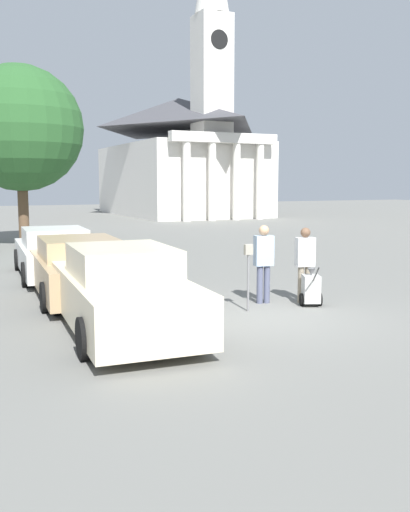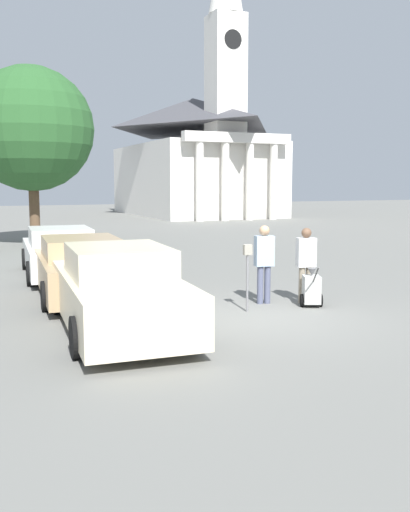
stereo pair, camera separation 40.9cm
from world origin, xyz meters
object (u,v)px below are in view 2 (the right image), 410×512
church (195,151)px  parking_meter (247,265)px  equipment_cart (311,289)px  parked_car_tan (81,267)px  person_supervisor (306,260)px  person_worker (264,259)px  parked_car_white (60,253)px  parked_car_cream (117,290)px

church → parking_meter: bearing=-110.3°
equipment_cart → church: 36.39m
parked_car_tan → parking_meter: bearing=-44.9°
parked_car_tan → parking_meter: parking_meter is taller
person_supervisor → person_worker: bearing=-7.2°
equipment_cart → parked_car_tan: bearing=166.3°
parked_car_white → person_supervisor: 7.54m
parking_meter → parked_car_cream: bearing=-173.1°
parking_meter → person_worker: size_ratio=0.81×
parked_car_cream → parked_car_tan: size_ratio=0.99×
parked_car_tan → parked_car_white: size_ratio=1.06×
parked_car_white → parking_meter: bearing=-62.3°
equipment_cart → church: church is taller
parked_car_white → person_supervisor: size_ratio=2.96×
parked_car_tan → person_worker: bearing=-33.1°
parking_meter → person_supervisor: 1.63m
person_worker → parked_car_tan: bearing=-27.9°
person_worker → equipment_cart: (0.80, -0.70, -0.62)m
person_supervisor → church: (11.05, 33.89, 4.31)m
parked_car_tan → church: (15.53, 30.95, 4.61)m
parking_meter → equipment_cart: parking_meter is taller
parked_car_tan → equipment_cart: parked_car_tan is taller
parked_car_white → equipment_cart: size_ratio=5.05×
parked_car_cream → parking_meter: 2.90m
parking_meter → person_supervisor: (1.61, 0.27, -0.02)m
parked_car_tan → parking_meter: size_ratio=3.76×
person_supervisor → parking_meter: bearing=20.8°
parked_car_cream → person_supervisor: person_supervisor is taller
person_worker → person_supervisor: (0.90, -0.30, -0.04)m
parked_car_cream → church: size_ratio=0.24×
church → person_supervisor: bearing=-108.1°
church → person_worker: bearing=-109.6°
parked_car_white → person_supervisor: (4.48, -6.05, 0.31)m
equipment_cart → person_worker: bearing=162.5°
parked_car_white → person_supervisor: person_supervisor is taller
parked_car_white → church: (15.53, 27.84, 4.62)m
equipment_cart → church: (11.15, 34.29, 4.89)m
parked_car_tan → parked_car_white: bearing=93.3°
parked_car_white → parking_meter: size_ratio=3.53×
person_supervisor → parked_car_white: bearing=-42.2°
person_supervisor → parked_car_cream: bearing=19.1°
parked_car_cream → church: (15.53, 34.51, 4.55)m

